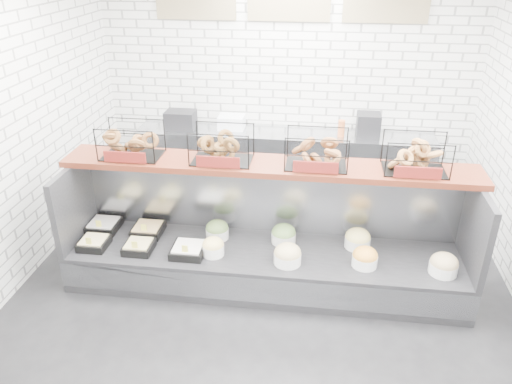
# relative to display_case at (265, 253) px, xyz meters

# --- Properties ---
(ground) EXTENTS (5.50, 5.50, 0.00)m
(ground) POSITION_rel_display_case_xyz_m (0.00, -0.34, -0.33)
(ground) COLOR black
(ground) RESTS_ON ground
(room_shell) EXTENTS (5.02, 5.51, 3.01)m
(room_shell) POSITION_rel_display_case_xyz_m (0.00, 0.26, 1.73)
(room_shell) COLOR white
(room_shell) RESTS_ON ground
(display_case) EXTENTS (4.00, 0.90, 1.20)m
(display_case) POSITION_rel_display_case_xyz_m (0.00, 0.00, 0.00)
(display_case) COLOR black
(display_case) RESTS_ON ground
(bagel_shelf) EXTENTS (4.10, 0.50, 0.40)m
(bagel_shelf) POSITION_rel_display_case_xyz_m (0.00, 0.18, 1.05)
(bagel_shelf) COLOR #43180E
(bagel_shelf) RESTS_ON display_case
(prep_counter) EXTENTS (4.00, 0.60, 1.20)m
(prep_counter) POSITION_rel_display_case_xyz_m (-0.01, 2.09, 0.14)
(prep_counter) COLOR #93969B
(prep_counter) RESTS_ON ground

